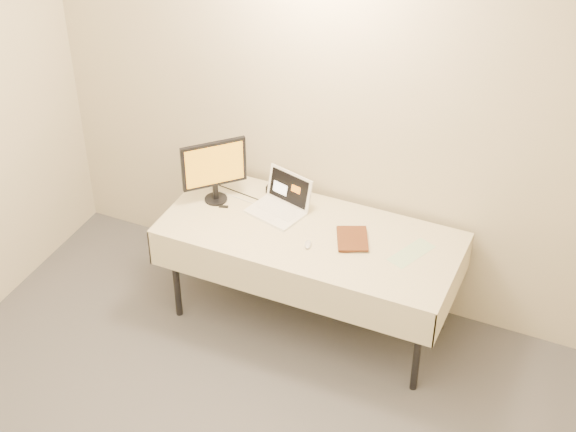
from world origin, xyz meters
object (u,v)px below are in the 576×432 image
at_px(table, 310,240).
at_px(laptop, 281,203).
at_px(monitor, 214,167).
at_px(book, 338,225).

xyz_separation_m(table, laptop, (-0.26, 0.14, 0.12)).
height_order(table, monitor, monitor).
xyz_separation_m(table, monitor, (-0.70, 0.07, 0.32)).
bearing_deg(monitor, laptop, -35.69).
distance_m(table, laptop, 0.32).
distance_m(table, book, 0.26).
height_order(laptop, book, book).
height_order(table, laptop, laptop).
bearing_deg(book, monitor, 150.75).
xyz_separation_m(laptop, monitor, (-0.43, -0.07, 0.20)).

